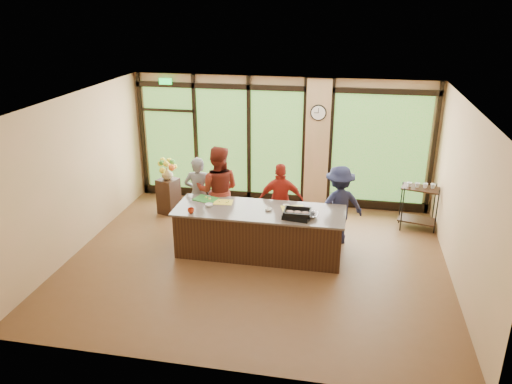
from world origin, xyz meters
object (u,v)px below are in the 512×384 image
at_px(cook_left, 199,194).
at_px(roasting_pan, 297,216).
at_px(bar_cart, 419,201).
at_px(island_base, 259,233).
at_px(flower_stand, 169,196).
at_px(cook_right, 339,205).

height_order(cook_left, roasting_pan, cook_left).
distance_m(roasting_pan, bar_cart, 3.12).
bearing_deg(bar_cart, island_base, -135.74).
bearing_deg(bar_cart, roasting_pan, -125.06).
relative_size(roasting_pan, flower_stand, 0.58).
relative_size(island_base, cook_left, 1.93).
bearing_deg(flower_stand, cook_right, 7.04).
height_order(island_base, cook_right, cook_right).
xyz_separation_m(island_base, flower_stand, (-2.40, 1.56, -0.03)).
height_order(cook_right, roasting_pan, cook_right).
relative_size(island_base, roasting_pan, 6.50).
xyz_separation_m(cook_left, roasting_pan, (2.19, -1.07, 0.16)).
xyz_separation_m(island_base, bar_cart, (3.10, 1.76, 0.18)).
relative_size(cook_left, roasting_pan, 3.38).
bearing_deg(cook_left, roasting_pan, 145.70).
distance_m(island_base, cook_left, 1.71).
xyz_separation_m(island_base, roasting_pan, (0.74, -0.24, 0.52)).
xyz_separation_m(cook_left, flower_stand, (-0.95, 0.73, -0.40)).
height_order(roasting_pan, bar_cart, bar_cart).
height_order(cook_right, bar_cart, cook_right).
height_order(island_base, flower_stand, island_base).
xyz_separation_m(roasting_pan, flower_stand, (-3.14, 1.80, -0.55)).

